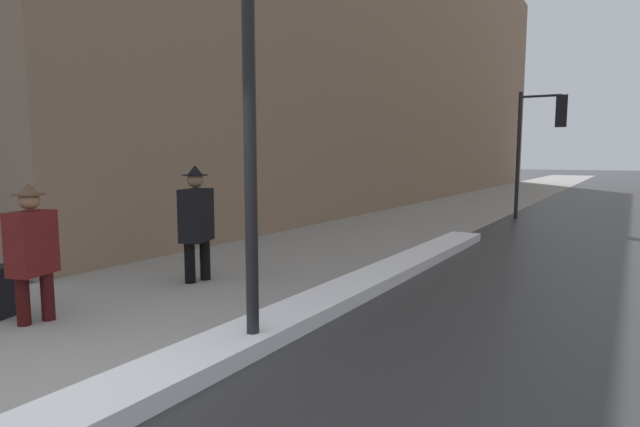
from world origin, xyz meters
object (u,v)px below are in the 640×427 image
object	(u,v)px
lamp_post	(249,50)
rolling_suitcase	(1,292)
traffic_light_near	(545,127)
pedestrian_with_shoulder_bag	(197,219)
pedestrian_nearside	(32,247)

from	to	relation	value
lamp_post	rolling_suitcase	size ratio (longest dim) A/B	4.86
lamp_post	traffic_light_near	xyz separation A→B (m)	(0.71, 12.30, -0.08)
lamp_post	pedestrian_with_shoulder_bag	bearing A→B (deg)	146.18
pedestrian_with_shoulder_bag	rolling_suitcase	xyz separation A→B (m)	(-0.67, -2.40, -0.63)
lamp_post	traffic_light_near	bearing A→B (deg)	86.71
pedestrian_nearside	pedestrian_with_shoulder_bag	xyz separation A→B (m)	(0.14, 2.29, 0.08)
pedestrian_with_shoulder_bag	traffic_light_near	bearing A→B (deg)	146.32
pedestrian_nearside	rolling_suitcase	xyz separation A→B (m)	(-0.53, -0.11, -0.55)
pedestrian_with_shoulder_bag	rolling_suitcase	world-z (taller)	pedestrian_with_shoulder_bag
lamp_post	pedestrian_nearside	size ratio (longest dim) A/B	2.96
pedestrian_nearside	traffic_light_near	bearing A→B (deg)	148.46
lamp_post	pedestrian_nearside	world-z (taller)	lamp_post
traffic_light_near	pedestrian_with_shoulder_bag	xyz separation A→B (m)	(-3.08, -10.71, -1.77)
pedestrian_with_shoulder_bag	lamp_post	bearing A→B (deg)	38.53
pedestrian_nearside	rolling_suitcase	size ratio (longest dim) A/B	1.65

